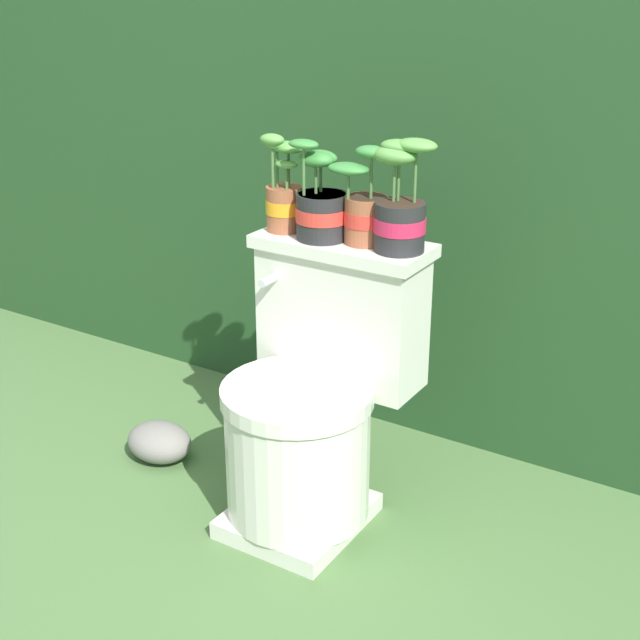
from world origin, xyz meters
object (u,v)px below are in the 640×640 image
Objects in this scene: toilet at (313,404)px; potted_plant_left at (284,194)px; potted_plant_midleft at (321,204)px; garden_stone at (159,442)px; potted_plant_midright at (400,207)px; potted_plant_middle at (365,209)px.

potted_plant_left is (-0.16, 0.12, 0.46)m from toilet.
potted_plant_midleft is at bearing -4.36° from potted_plant_left.
garden_stone is at bearing -177.81° from toilet.
potted_plant_midright is at bearing 12.96° from garden_stone.
potted_plant_midright is (0.30, 0.01, 0.01)m from potted_plant_left.
potted_plant_midright is (0.09, -0.00, 0.02)m from potted_plant_middle.
garden_stone is at bearing -164.43° from potted_plant_middle.
potted_plant_midright is at bearing 40.73° from toilet.
potted_plant_midright is at bearing 5.00° from potted_plant_midleft.
toilet is 0.50m from potted_plant_left.
garden_stone is (-0.63, -0.15, -0.72)m from potted_plant_midright.
potted_plant_left is at bearing -176.26° from potted_plant_middle.
potted_plant_middle reaches higher than garden_stone.
garden_stone is at bearing -167.04° from potted_plant_midright.
garden_stone is (-0.48, -0.02, -0.24)m from toilet.
potted_plant_midright is at bearing 1.68° from potted_plant_left.
potted_plant_middle reaches higher than toilet.
toilet is at bearing 2.19° from garden_stone.
potted_plant_midleft is 0.83m from garden_stone.
potted_plant_left is 1.00× the size of potted_plant_midleft.
potted_plant_left is 0.93× the size of potted_plant_midright.
potted_plant_left is 1.25× the size of garden_stone.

